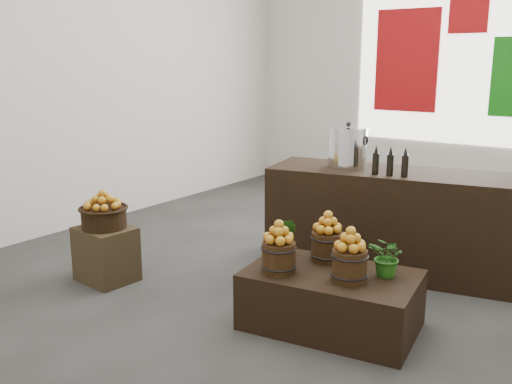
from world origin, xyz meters
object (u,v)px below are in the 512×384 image
Objects in this scene: counter at (395,221)px; stock_pot_left at (348,149)px; wicker_basket at (104,218)px; crate at (106,254)px; display_table at (331,300)px.

stock_pot_left is (-0.46, -0.10, 0.65)m from counter.
stock_pot_left reaches higher than counter.
stock_pot_left reaches higher than wicker_basket.
counter is (1.96, 1.73, 0.23)m from crate.
display_table is (2.05, 0.36, -0.36)m from wicker_basket.
wicker_basket is (0.00, 0.00, 0.33)m from crate.
counter reaches higher than crate.
display_table is (2.05, 0.36, -0.03)m from crate.
stock_pot_left is (1.50, 1.63, 0.54)m from wicker_basket.
crate is 1.37× the size of stock_pot_left.
counter is at bearing 85.08° from display_table.
wicker_basket is 2.29m from stock_pot_left.
wicker_basket reaches higher than display_table.
display_table is at bearing -98.37° from counter.
crate is at bearing 0.00° from wicker_basket.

